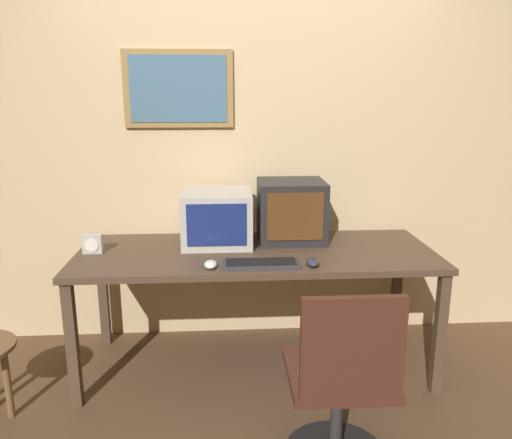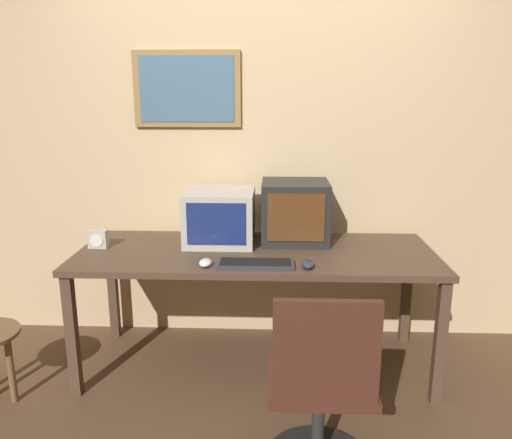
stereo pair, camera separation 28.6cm
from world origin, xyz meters
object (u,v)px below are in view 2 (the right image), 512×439
at_px(keyboard_main, 256,264).
at_px(mouse_near_keyboard, 308,264).
at_px(office_chair, 320,397).
at_px(mouse_far_corner, 206,263).
at_px(desk_clock, 98,239).
at_px(monitor_right, 295,212).
at_px(monitor_left, 220,217).

xyz_separation_m(keyboard_main, mouse_near_keyboard, (0.27, -0.01, 0.01)).
bearing_deg(office_chair, keyboard_main, 115.57).
xyz_separation_m(keyboard_main, mouse_far_corner, (-0.26, -0.01, 0.01)).
xyz_separation_m(desk_clock, office_chair, (1.24, -0.92, -0.41)).
height_order(keyboard_main, mouse_far_corner, mouse_far_corner).
xyz_separation_m(monitor_right, office_chair, (0.08, -1.10, -0.55)).
bearing_deg(monitor_left, mouse_near_keyboard, -40.92).
relative_size(mouse_near_keyboard, mouse_far_corner, 1.09).
bearing_deg(mouse_near_keyboard, monitor_right, 96.16).
bearing_deg(monitor_left, office_chair, -63.23).
bearing_deg(keyboard_main, office_chair, -64.43).
bearing_deg(office_chair, mouse_near_keyboard, 92.38).
height_order(monitor_left, desk_clock, monitor_left).
bearing_deg(mouse_near_keyboard, desk_clock, 166.18).
height_order(monitor_left, mouse_far_corner, monitor_left).
relative_size(monitor_right, keyboard_main, 0.99).
bearing_deg(office_chair, monitor_left, 116.77).
bearing_deg(mouse_far_corner, desk_clock, 156.23).
xyz_separation_m(monitor_right, mouse_far_corner, (-0.49, -0.49, -0.17)).
bearing_deg(monitor_left, desk_clock, -168.76).
xyz_separation_m(monitor_left, office_chair, (0.53, -1.06, -0.52)).
bearing_deg(mouse_far_corner, keyboard_main, 1.90).
xyz_separation_m(monitor_left, mouse_near_keyboard, (0.51, -0.44, -0.14)).
relative_size(mouse_far_corner, office_chair, 0.12).
xyz_separation_m(monitor_left, desk_clock, (-0.71, -0.14, -0.11)).
bearing_deg(office_chair, mouse_far_corner, 132.41).
height_order(keyboard_main, mouse_near_keyboard, mouse_near_keyboard).
relative_size(monitor_right, office_chair, 0.46).
bearing_deg(desk_clock, monitor_right, 9.13).
distance_m(desk_clock, office_chair, 1.60).
bearing_deg(mouse_far_corner, office_chair, -47.59).
bearing_deg(office_chair, desk_clock, 143.58).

